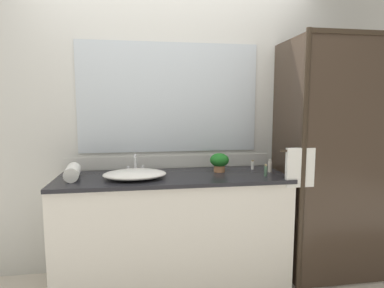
# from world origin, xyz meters

# --- Properties ---
(ground_plane) EXTENTS (8.00, 8.00, 0.00)m
(ground_plane) POSITION_xyz_m (0.00, 0.00, 0.00)
(ground_plane) COLOR beige
(wall_back_with_mirror) EXTENTS (4.40, 0.06, 2.60)m
(wall_back_with_mirror) POSITION_xyz_m (0.00, 0.34, 1.31)
(wall_back_with_mirror) COLOR silver
(wall_back_with_mirror) RESTS_ON ground_plane
(vanity_cabinet) EXTENTS (1.80, 0.58, 0.90)m
(vanity_cabinet) POSITION_xyz_m (0.00, 0.01, 0.45)
(vanity_cabinet) COLOR silver
(vanity_cabinet) RESTS_ON ground_plane
(shower_enclosure) EXTENTS (1.20, 0.59, 2.00)m
(shower_enclosure) POSITION_xyz_m (1.28, -0.19, 1.03)
(shower_enclosure) COLOR #2D2319
(shower_enclosure) RESTS_ON ground_plane
(sink_basin) EXTENTS (0.48, 0.34, 0.07)m
(sink_basin) POSITION_xyz_m (-0.30, -0.05, 0.93)
(sink_basin) COLOR white
(sink_basin) RESTS_ON vanity_cabinet
(faucet) EXTENTS (0.17, 0.12, 0.16)m
(faucet) POSITION_xyz_m (-0.30, 0.14, 0.95)
(faucet) COLOR silver
(faucet) RESTS_ON vanity_cabinet
(potted_plant) EXTENTS (0.16, 0.16, 0.16)m
(potted_plant) POSITION_xyz_m (0.40, 0.09, 0.99)
(potted_plant) COLOR #B77A51
(potted_plant) RESTS_ON vanity_cabinet
(amenity_bottle_lotion) EXTENTS (0.03, 0.03, 0.09)m
(amenity_bottle_lotion) POSITION_xyz_m (0.72, -0.12, 0.94)
(amenity_bottle_lotion) COLOR #4C7056
(amenity_bottle_lotion) RESTS_ON vanity_cabinet
(amenity_bottle_conditioner) EXTENTS (0.03, 0.03, 0.08)m
(amenity_bottle_conditioner) POSITION_xyz_m (0.71, 0.15, 0.94)
(amenity_bottle_conditioner) COLOR white
(amenity_bottle_conditioner) RESTS_ON vanity_cabinet
(amenity_bottle_body_wash) EXTENTS (0.03, 0.03, 0.10)m
(amenity_bottle_body_wash) POSITION_xyz_m (0.81, 0.02, 0.95)
(amenity_bottle_body_wash) COLOR silver
(amenity_bottle_body_wash) RESTS_ON vanity_cabinet
(rolled_towel_near_edge) EXTENTS (0.14, 0.27, 0.11)m
(rolled_towel_near_edge) POSITION_xyz_m (-0.76, -0.00, 0.95)
(rolled_towel_near_edge) COLOR white
(rolled_towel_near_edge) RESTS_ON vanity_cabinet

